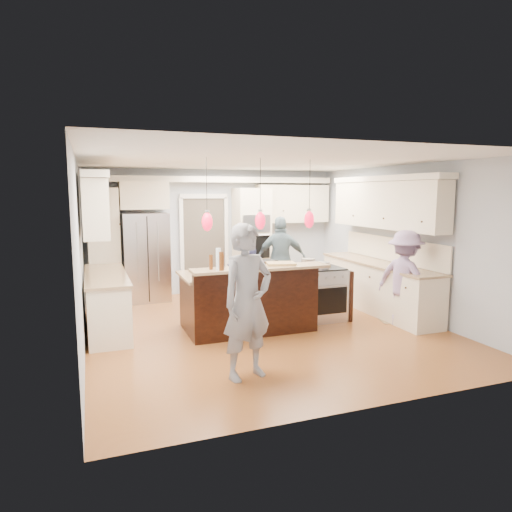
{
  "coord_description": "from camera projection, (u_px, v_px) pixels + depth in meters",
  "views": [
    {
      "loc": [
        -2.62,
        -6.77,
        2.22
      ],
      "look_at": [
        0.0,
        0.35,
        1.15
      ],
      "focal_mm": 32.0,
      "sensor_mm": 36.0,
      "label": 1
    }
  ],
  "objects": [
    {
      "name": "beer_bottle_c",
      "position": [
        222.0,
        261.0,
        6.59
      ],
      "size": [
        0.07,
        0.07,
        0.21
      ],
      "primitive_type": "cylinder",
      "rotation": [
        0.0,
        0.0,
        -0.41
      ],
      "color": "#4B260D",
      "rests_on": "kitchen_island"
    },
    {
      "name": "floor_rug",
      "position": [
        392.0,
        317.0,
        8.15
      ],
      "size": [
        0.8,
        1.0,
        0.01
      ],
      "primitive_type": "cube",
      "rotation": [
        0.0,
        0.0,
        -0.26
      ],
      "color": "#9B7854",
      "rests_on": "ground"
    },
    {
      "name": "refrigerator",
      "position": [
        146.0,
        257.0,
        9.29
      ],
      "size": [
        0.9,
        0.7,
        1.8
      ],
      "primitive_type": "cube",
      "color": "#B7B7BC",
      "rests_on": "ground"
    },
    {
      "name": "ground_plane",
      "position": [
        263.0,
        328.0,
        7.5
      ],
      "size": [
        6.0,
        6.0,
        0.0
      ],
      "primitive_type": "plane",
      "color": "#A05D2C",
      "rests_on": "ground"
    },
    {
      "name": "back_upper_cabinets",
      "position": [
        183.0,
        218.0,
        9.57
      ],
      "size": [
        5.3,
        0.61,
        2.54
      ],
      "color": "beige",
      "rests_on": "ground"
    },
    {
      "name": "right_counter_run",
      "position": [
        380.0,
        255.0,
        8.47
      ],
      "size": [
        0.64,
        3.1,
        2.51
      ],
      "color": "beige",
      "rests_on": "ground"
    },
    {
      "name": "cutting_board",
      "position": [
        281.0,
        264.0,
        6.94
      ],
      "size": [
        0.48,
        0.39,
        0.03
      ],
      "primitive_type": "cube",
      "rotation": [
        0.0,
        0.0,
        -0.22
      ],
      "color": "tan",
      "rests_on": "kitchen_island"
    },
    {
      "name": "island_range",
      "position": [
        322.0,
        294.0,
        7.97
      ],
      "size": [
        0.82,
        0.71,
        0.92
      ],
      "color": "#B7B7BC",
      "rests_on": "ground"
    },
    {
      "name": "room_shell",
      "position": [
        264.0,
        217.0,
        7.24
      ],
      "size": [
        5.54,
        6.04,
        2.72
      ],
      "color": "#B2BCC6",
      "rests_on": "ground"
    },
    {
      "name": "water_bottle",
      "position": [
        218.0,
        259.0,
        6.43
      ],
      "size": [
        0.1,
        0.1,
        0.31
      ],
      "primitive_type": "cylinder",
      "rotation": [
        0.0,
        0.0,
        -0.43
      ],
      "color": "silver",
      "rests_on": "kitchen_island"
    },
    {
      "name": "pendant_lights",
      "position": [
        260.0,
        220.0,
        6.69
      ],
      "size": [
        1.75,
        0.15,
        1.03
      ],
      "color": "black",
      "rests_on": "ground"
    },
    {
      "name": "pot_small",
      "position": [
        323.0,
        265.0,
        7.83
      ],
      "size": [
        0.21,
        0.21,
        0.11
      ],
      "primitive_type": "cylinder",
      "color": "#B7B7BC",
      "rests_on": "island_range"
    },
    {
      "name": "person_bar_end",
      "position": [
        247.0,
        302.0,
        5.39
      ],
      "size": [
        0.78,
        0.62,
        1.86
      ],
      "primitive_type": "imported",
      "rotation": [
        0.0,
        0.0,
        0.28
      ],
      "color": "gray",
      "rests_on": "ground"
    },
    {
      "name": "pot_large",
      "position": [
        308.0,
        262.0,
        8.0
      ],
      "size": [
        0.24,
        0.24,
        0.14
      ],
      "primitive_type": "cylinder",
      "color": "#B7B7BC",
      "rests_on": "island_range"
    },
    {
      "name": "kitchen_island",
      "position": [
        248.0,
        299.0,
        7.41
      ],
      "size": [
        2.1,
        1.46,
        1.12
      ],
      "color": "black",
      "rests_on": "ground"
    },
    {
      "name": "drink_can",
      "position": [
        238.0,
        264.0,
        6.61
      ],
      "size": [
        0.08,
        0.08,
        0.14
      ],
      "primitive_type": "cylinder",
      "rotation": [
        0.0,
        0.0,
        0.15
      ],
      "color": "#B7B7BC",
      "rests_on": "kitchen_island"
    },
    {
      "name": "oven_column",
      "position": [
        252.0,
        241.0,
        10.07
      ],
      "size": [
        0.72,
        0.69,
        2.3
      ],
      "color": "beige",
      "rests_on": "ground"
    },
    {
      "name": "person_range_side",
      "position": [
        405.0,
        279.0,
        7.53
      ],
      "size": [
        0.89,
        1.17,
        1.6
      ],
      "primitive_type": "imported",
      "rotation": [
        0.0,
        0.0,
        1.9
      ],
      "color": "#9C81AE",
      "rests_on": "ground"
    },
    {
      "name": "left_cabinets",
      "position": [
        102.0,
        266.0,
        7.26
      ],
      "size": [
        0.64,
        2.3,
        2.51
      ],
      "color": "beige",
      "rests_on": "ground"
    },
    {
      "name": "person_far_right",
      "position": [
        281.0,
        259.0,
        9.2
      ],
      "size": [
        1.09,
        0.68,
        1.73
      ],
      "primitive_type": "imported",
      "rotation": [
        0.0,
        0.0,
        2.87
      ],
      "color": "slate",
      "rests_on": "ground"
    },
    {
      "name": "beer_bottle_b",
      "position": [
        221.0,
        261.0,
        6.41
      ],
      "size": [
        0.08,
        0.08,
        0.26
      ],
      "primitive_type": "cylinder",
      "rotation": [
        0.0,
        0.0,
        -0.29
      ],
      "color": "#4B260D",
      "rests_on": "kitchen_island"
    },
    {
      "name": "person_far_left",
      "position": [
        243.0,
        266.0,
        8.88
      ],
      "size": [
        0.94,
        0.86,
        1.56
      ],
      "primitive_type": "imported",
      "rotation": [
        0.0,
        0.0,
        3.59
      ],
      "color": "navy",
      "rests_on": "ground"
    },
    {
      "name": "beer_bottle_a",
      "position": [
        211.0,
        262.0,
        6.5
      ],
      "size": [
        0.07,
        0.07,
        0.21
      ],
      "primitive_type": "cylinder",
      "rotation": [
        0.0,
        0.0,
        -0.33
      ],
      "color": "#4B260D",
      "rests_on": "kitchen_island"
    }
  ]
}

